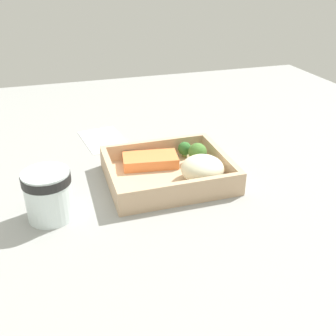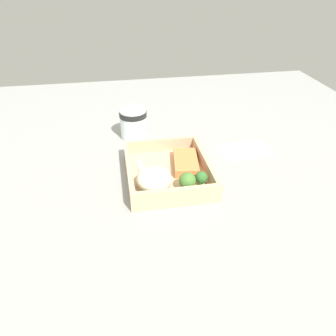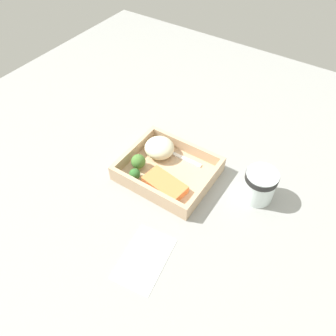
# 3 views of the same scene
# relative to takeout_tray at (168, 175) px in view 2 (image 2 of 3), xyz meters

# --- Properties ---
(ground_plane) EXTENTS (1.60, 1.60, 0.02)m
(ground_plane) POSITION_rel_takeout_tray_xyz_m (0.00, 0.00, -0.02)
(ground_plane) COLOR #959693
(takeout_tray) EXTENTS (0.25, 0.21, 0.01)m
(takeout_tray) POSITION_rel_takeout_tray_xyz_m (0.00, 0.00, 0.00)
(takeout_tray) COLOR tan
(takeout_tray) RESTS_ON ground_plane
(tray_rim) EXTENTS (0.25, 0.21, 0.04)m
(tray_rim) POSITION_rel_takeout_tray_xyz_m (0.00, 0.00, 0.02)
(tray_rim) COLOR tan
(tray_rim) RESTS_ON takeout_tray
(salmon_fillet) EXTENTS (0.12, 0.08, 0.02)m
(salmon_fillet) POSITION_rel_takeout_tray_xyz_m (-0.02, 0.05, 0.02)
(salmon_fillet) COLOR #F18345
(salmon_fillet) RESTS_ON takeout_tray
(mashed_potatoes) EXTENTS (0.09, 0.08, 0.05)m
(mashed_potatoes) POSITION_rel_takeout_tray_xyz_m (0.06, -0.04, 0.03)
(mashed_potatoes) COLOR beige
(mashed_potatoes) RESTS_ON takeout_tray
(broccoli_floret_1) EXTENTS (0.04, 0.04, 0.05)m
(broccoli_floret_1) POSITION_rel_takeout_tray_xyz_m (0.08, 0.03, 0.03)
(broccoli_floret_1) COLOR #779F52
(broccoli_floret_1) RESTS_ON takeout_tray
(broccoli_floret_2) EXTENTS (0.03, 0.03, 0.03)m
(broccoli_floret_2) POSITION_rel_takeout_tray_xyz_m (0.06, 0.07, 0.02)
(broccoli_floret_2) COLOR #809F52
(broccoli_floret_2) RESTS_ON takeout_tray
(fork) EXTENTS (0.16, 0.02, 0.00)m
(fork) POSITION_rel_takeout_tray_xyz_m (0.02, -0.07, 0.01)
(fork) COLOR white
(fork) RESTS_ON takeout_tray
(paper_cup) EXTENTS (0.08, 0.08, 0.09)m
(paper_cup) POSITION_rel_takeout_tray_xyz_m (-0.24, -0.07, 0.04)
(paper_cup) COLOR white
(paper_cup) RESTS_ON ground_plane
(receipt_slip) EXTENTS (0.12, 0.16, 0.00)m
(receipt_slip) POSITION_rel_takeout_tray_xyz_m (-0.10, 0.24, -0.00)
(receipt_slip) COLOR white
(receipt_slip) RESTS_ON ground_plane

